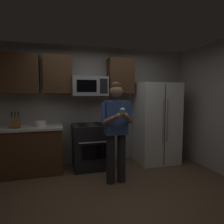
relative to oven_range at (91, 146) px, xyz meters
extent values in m
plane|color=brown|center=(0.15, -1.36, -0.46)|extent=(6.00, 6.00, 0.00)
cube|color=gray|center=(0.15, 0.39, 0.84)|extent=(4.40, 0.10, 2.60)
cube|color=black|center=(0.00, 0.00, 0.00)|extent=(0.76, 0.66, 0.92)
cube|color=black|center=(0.00, -0.33, -0.04)|extent=(0.48, 0.01, 0.28)
cylinder|color=#99999E|center=(0.00, -0.36, 0.16)|extent=(0.60, 0.03, 0.03)
cylinder|color=black|center=(-0.18, -0.14, 0.46)|extent=(0.18, 0.18, 0.01)
cylinder|color=black|center=(0.18, -0.14, 0.46)|extent=(0.18, 0.18, 0.01)
cylinder|color=black|center=(-0.18, 0.14, 0.46)|extent=(0.18, 0.18, 0.01)
cylinder|color=black|center=(0.18, 0.14, 0.46)|extent=(0.18, 0.18, 0.01)
cube|color=#9EA0A5|center=(0.00, 0.12, 1.26)|extent=(0.74, 0.40, 0.40)
cube|color=black|center=(-0.09, -0.08, 1.26)|extent=(0.40, 0.01, 0.24)
cube|color=black|center=(0.26, -0.08, 1.26)|extent=(0.16, 0.01, 0.30)
cube|color=white|center=(1.50, -0.04, 0.44)|extent=(0.90, 0.72, 1.80)
cylinder|color=gray|center=(1.45, -0.41, 0.54)|extent=(0.02, 0.02, 0.90)
cylinder|color=gray|center=(1.55, -0.41, 0.54)|extent=(0.02, 0.02, 0.90)
cube|color=black|center=(1.50, -0.40, 0.44)|extent=(0.01, 0.01, 1.74)
cube|color=#4C301C|center=(-1.40, 0.17, 1.49)|extent=(0.80, 0.34, 0.76)
sphere|color=brown|center=(-1.40, -0.01, 1.24)|extent=(0.03, 0.03, 0.03)
cube|color=#4C301C|center=(-0.65, 0.17, 1.49)|extent=(0.55, 0.34, 0.76)
sphere|color=brown|center=(-0.65, -0.01, 1.24)|extent=(0.03, 0.03, 0.03)
cube|color=#4C301C|center=(0.70, 0.17, 1.49)|extent=(0.55, 0.34, 0.76)
sphere|color=brown|center=(0.70, -0.01, 1.24)|extent=(0.03, 0.03, 0.03)
cube|color=#4C301C|center=(-1.30, 0.02, -0.02)|extent=(1.40, 0.62, 0.88)
cube|color=beige|center=(-1.30, 0.02, 0.44)|extent=(1.44, 0.66, 0.04)
cube|color=brown|center=(-1.43, -0.03, 0.57)|extent=(0.16, 0.15, 0.24)
cylinder|color=black|center=(-1.49, -0.05, 0.72)|extent=(0.02, 0.04, 0.09)
cylinder|color=black|center=(-1.43, -0.05, 0.72)|extent=(0.02, 0.04, 0.09)
cylinder|color=black|center=(-1.38, -0.05, 0.72)|extent=(0.02, 0.04, 0.09)
cylinder|color=white|center=(-1.00, 0.05, 0.51)|extent=(0.21, 0.21, 0.10)
torus|color=white|center=(-1.00, 0.05, 0.55)|extent=(0.22, 0.22, 0.01)
cylinder|color=#262628|center=(0.20, -0.83, -0.03)|extent=(0.15, 0.15, 0.86)
cylinder|color=#262628|center=(0.40, -0.83, -0.03)|extent=(0.15, 0.15, 0.86)
cube|color=#334C8C|center=(0.30, -0.83, 0.69)|extent=(0.38, 0.22, 0.58)
sphere|color=#A37556|center=(0.30, -0.83, 1.15)|extent=(0.22, 0.22, 0.22)
sphere|color=#382314|center=(0.30, -0.82, 1.20)|extent=(0.20, 0.20, 0.20)
cylinder|color=#334C8C|center=(0.07, -0.86, 0.78)|extent=(0.15, 0.18, 0.35)
cylinder|color=#A37556|center=(0.15, -1.02, 0.69)|extent=(0.26, 0.33, 0.21)
sphere|color=#A37556|center=(0.24, -1.15, 0.76)|extent=(0.09, 0.09, 0.09)
cylinder|color=#334C8C|center=(0.52, -0.86, 0.78)|extent=(0.15, 0.18, 0.35)
cylinder|color=#A37556|center=(0.45, -1.02, 0.69)|extent=(0.26, 0.33, 0.21)
sphere|color=#A37556|center=(0.36, -1.15, 0.76)|extent=(0.09, 0.09, 0.09)
cylinder|color=#A87F56|center=(0.30, -1.17, 0.80)|extent=(0.08, 0.08, 0.06)
ellipsoid|color=silver|center=(0.30, -1.17, 0.85)|extent=(0.09, 0.09, 0.06)
cylinder|color=#4CBF66|center=(0.30, -1.17, 0.90)|extent=(0.01, 0.01, 0.06)
ellipsoid|color=#FFD159|center=(0.30, -1.17, 0.94)|extent=(0.01, 0.01, 0.02)
camera|label=1|loc=(-0.70, -4.07, 1.09)|focal=31.77mm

